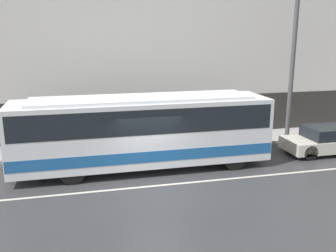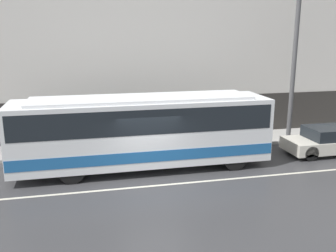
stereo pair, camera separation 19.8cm
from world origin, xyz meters
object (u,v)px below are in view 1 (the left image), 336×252
(pedestrian_waiting, at_px, (98,132))
(utility_pole_near, at_px, (293,58))
(sedan_white_front, at_px, (329,140))
(transit_bus, at_px, (143,129))

(pedestrian_waiting, bearing_deg, utility_pole_near, -5.24)
(utility_pole_near, xyz_separation_m, pedestrian_waiting, (-10.01, 0.92, -3.56))
(sedan_white_front, xyz_separation_m, utility_pole_near, (-0.76, 2.45, 3.80))
(transit_bus, xyz_separation_m, pedestrian_waiting, (-1.68, 3.37, -0.89))
(pedestrian_waiting, bearing_deg, sedan_white_front, -17.37)
(sedan_white_front, distance_m, utility_pole_near, 4.59)
(sedan_white_front, height_order, utility_pole_near, utility_pole_near)
(sedan_white_front, bearing_deg, pedestrian_waiting, 162.63)
(pedestrian_waiting, bearing_deg, transit_bus, -63.49)
(utility_pole_near, bearing_deg, pedestrian_waiting, 174.76)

